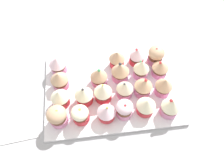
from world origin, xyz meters
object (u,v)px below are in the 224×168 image
object	(u,v)px
cupcake_3	(58,65)
cupcake_20	(57,116)
cupcake_0	(156,55)
cupcake_16	(146,105)
cupcake_10	(143,87)
cupcake_19	(80,115)
cupcake_6	(120,71)
cupcake_9	(164,86)
cupcake_1	(137,56)
napkin	(17,123)
cupcake_2	(117,58)
cupcake_15	(171,106)
cupcake_14	(60,97)
cupcake_7	(99,76)
cupcake_5	(141,69)
cupcake_17	(124,109)
cupcake_4	(160,68)
cupcake_8	(60,80)
cupcake_13	(84,95)
cupcake_18	(106,112)
baking_tray	(112,89)
cupcake_12	(103,92)
cupcake_11	(125,88)

from	to	relation	value
cupcake_3	cupcake_20	distance (cm)	19.78
cupcake_0	cupcake_16	bearing A→B (deg)	68.46
cupcake_10	cupcake_19	bearing A→B (deg)	18.68
cupcake_6	cupcake_9	size ratio (longest dim) A/B	1.05
cupcake_1	napkin	distance (cm)	47.31
cupcake_2	cupcake_15	world-z (taller)	cupcake_15
cupcake_19	cupcake_14	bearing A→B (deg)	-46.92
cupcake_16	cupcake_0	bearing A→B (deg)	-111.54
cupcake_9	cupcake_19	bearing A→B (deg)	13.03
cupcake_1	cupcake_7	xyz separation A→B (cm)	(14.73, 7.04, -0.06)
cupcake_19	cupcake_5	bearing A→B (deg)	-147.22
cupcake_17	cupcake_10	bearing A→B (deg)	-136.01
cupcake_14	cupcake_6	bearing A→B (deg)	-159.88
cupcake_4	cupcake_17	world-z (taller)	cupcake_17
cupcake_15	cupcake_20	size ratio (longest dim) A/B	1.11
cupcake_3	cupcake_17	bearing A→B (deg)	136.49
cupcake_8	cupcake_5	bearing A→B (deg)	-178.74
cupcake_13	cupcake_18	size ratio (longest dim) A/B	1.15
baking_tray	cupcake_7	distance (cm)	6.84
cupcake_10	napkin	xyz separation A→B (cm)	(42.80, 5.92, -4.72)
cupcake_8	cupcake_7	bearing A→B (deg)	178.67
cupcake_1	cupcake_15	size ratio (longest dim) A/B	0.92
cupcake_0	cupcake_19	world-z (taller)	cupcake_0
cupcake_9	cupcake_4	bearing A→B (deg)	-95.18
cupcake_7	cupcake_17	xyz separation A→B (cm)	(-6.94, 13.29, -0.14)
cupcake_14	cupcake_19	world-z (taller)	cupcake_14
cupcake_7	cupcake_19	bearing A→B (deg)	62.03
cupcake_8	cupcake_20	world-z (taller)	cupcake_20
cupcake_6	cupcake_10	bearing A→B (deg)	134.18
cupcake_13	cupcake_12	bearing A→B (deg)	-177.82
cupcake_8	cupcake_14	world-z (taller)	cupcake_14
cupcake_3	cupcake_16	distance (cm)	34.18
cupcake_8	cupcake_19	distance (cm)	15.05
cupcake_4	cupcake_16	size ratio (longest dim) A/B	0.98
cupcake_3	cupcake_14	bearing A→B (deg)	93.35
cupcake_8	cupcake_18	world-z (taller)	cupcake_8
cupcake_1	cupcake_17	bearing A→B (deg)	69.03
cupcake_9	cupcake_12	xyz separation A→B (cm)	(20.47, -0.22, 0.07)
cupcake_10	cupcake_19	distance (cm)	22.72
cupcake_1	cupcake_6	xyz separation A→B (cm)	(7.08, 6.09, 0.17)
cupcake_0	cupcake_3	distance (cm)	35.69
cupcake_11	cupcake_18	distance (cm)	10.44
cupcake_4	cupcake_15	distance (cm)	15.24
cupcake_2	cupcake_14	world-z (taller)	same
cupcake_0	napkin	distance (cm)	53.50
cupcake_0	cupcake_6	size ratio (longest dim) A/B	0.94
cupcake_18	napkin	bearing A→B (deg)	-3.28
cupcake_5	cupcake_6	distance (cm)	7.42
cupcake_5	cupcake_17	size ratio (longest dim) A/B	1.15
cupcake_20	cupcake_12	bearing A→B (deg)	-156.08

